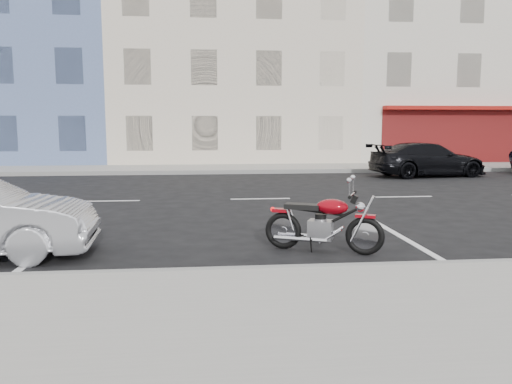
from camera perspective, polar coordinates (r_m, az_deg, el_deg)
ground at (r=13.78m, az=8.79°, el=-0.66°), size 120.00×120.00×0.00m
sidewalk_near at (r=5.14m, az=-23.93°, el=-14.66°), size 80.00×3.40×0.15m
sidewalk_far at (r=22.05m, az=-9.73°, el=2.60°), size 80.00×3.40×0.15m
curb_near at (r=6.68m, az=-19.34°, el=-9.23°), size 80.00×0.12×0.16m
curb_far at (r=20.36m, az=-10.06°, el=2.19°), size 80.00×0.12×0.16m
bldg_blue at (r=31.67m, az=-26.04°, el=15.11°), size 12.00×12.00×13.00m
bldg_cream at (r=29.78m, az=-2.95°, el=14.92°), size 12.00×12.00×11.50m
bldg_corner at (r=33.12m, az=20.94°, el=14.57°), size 14.00×12.00×12.50m
motorcycle at (r=7.75m, az=12.54°, el=-3.99°), size 1.76×0.92×0.94m
car_far at (r=20.42m, az=19.00°, el=3.53°), size 4.71×2.41×1.31m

